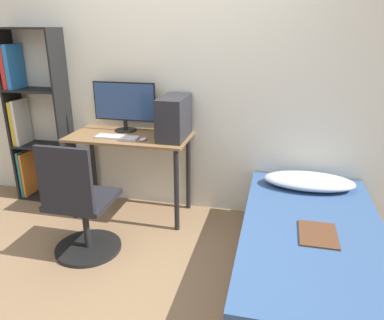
{
  "coord_description": "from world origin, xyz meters",
  "views": [
    {
      "loc": [
        0.97,
        -1.88,
        1.72
      ],
      "look_at": [
        0.36,
        0.69,
        0.75
      ],
      "focal_mm": 35.0,
      "sensor_mm": 36.0,
      "label": 1
    }
  ],
  "objects_px": {
    "office_chair": "(81,213)",
    "keyboard": "(117,137)",
    "pc_tower": "(174,118)",
    "bed": "(310,255)",
    "bookshelf": "(31,117)",
    "monitor": "(124,104)"
  },
  "relations": [
    {
      "from": "bookshelf",
      "to": "keyboard",
      "type": "distance_m",
      "value": 1.04
    },
    {
      "from": "bookshelf",
      "to": "keyboard",
      "type": "xyz_separation_m",
      "value": [
        1.01,
        -0.23,
        -0.07
      ]
    },
    {
      "from": "keyboard",
      "to": "pc_tower",
      "type": "height_order",
      "value": "pc_tower"
    },
    {
      "from": "bookshelf",
      "to": "bed",
      "type": "relative_size",
      "value": 0.89
    },
    {
      "from": "bookshelf",
      "to": "office_chair",
      "type": "distance_m",
      "value": 1.38
    },
    {
      "from": "bookshelf",
      "to": "monitor",
      "type": "relative_size",
      "value": 2.83
    },
    {
      "from": "pc_tower",
      "to": "monitor",
      "type": "bearing_deg",
      "value": 166.23
    },
    {
      "from": "office_chair",
      "to": "keyboard",
      "type": "xyz_separation_m",
      "value": [
        0.05,
        0.63,
        0.42
      ]
    },
    {
      "from": "bed",
      "to": "keyboard",
      "type": "xyz_separation_m",
      "value": [
        -1.65,
        0.57,
        0.57
      ]
    },
    {
      "from": "bed",
      "to": "pc_tower",
      "type": "relative_size",
      "value": 4.33
    },
    {
      "from": "bed",
      "to": "monitor",
      "type": "xyz_separation_m",
      "value": [
        -1.67,
        0.83,
        0.81
      ]
    },
    {
      "from": "keyboard",
      "to": "bookshelf",
      "type": "bearing_deg",
      "value": 167.17
    },
    {
      "from": "bed",
      "to": "pc_tower",
      "type": "bearing_deg",
      "value": 148.86
    },
    {
      "from": "bed",
      "to": "monitor",
      "type": "distance_m",
      "value": 2.03
    },
    {
      "from": "office_chair",
      "to": "bed",
      "type": "relative_size",
      "value": 0.5
    },
    {
      "from": "bed",
      "to": "pc_tower",
      "type": "xyz_separation_m",
      "value": [
        -1.16,
        0.7,
        0.74
      ]
    },
    {
      "from": "office_chair",
      "to": "bookshelf",
      "type": "bearing_deg",
      "value": 138.03
    },
    {
      "from": "office_chair",
      "to": "pc_tower",
      "type": "height_order",
      "value": "pc_tower"
    },
    {
      "from": "office_chair",
      "to": "keyboard",
      "type": "relative_size",
      "value": 2.46
    },
    {
      "from": "keyboard",
      "to": "pc_tower",
      "type": "xyz_separation_m",
      "value": [
        0.48,
        0.13,
        0.17
      ]
    },
    {
      "from": "monitor",
      "to": "bookshelf",
      "type": "bearing_deg",
      "value": -178.61
    },
    {
      "from": "office_chair",
      "to": "bed",
      "type": "xyz_separation_m",
      "value": [
        1.7,
        0.06,
        -0.15
      ]
    }
  ]
}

